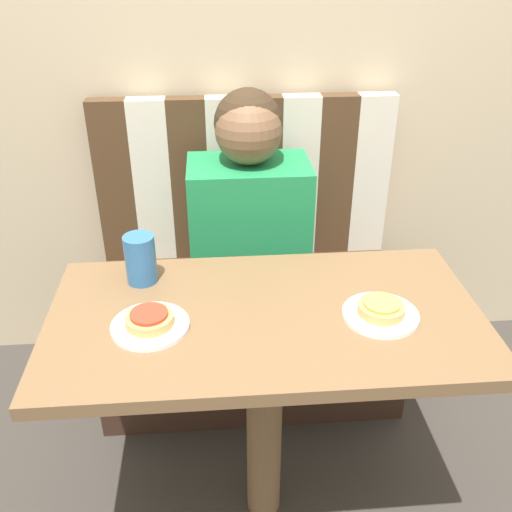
{
  "coord_description": "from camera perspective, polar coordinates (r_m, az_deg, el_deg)",
  "views": [
    {
      "loc": [
        -0.12,
        -1.16,
        1.55
      ],
      "look_at": [
        0.0,
        0.29,
        0.73
      ],
      "focal_mm": 40.0,
      "sensor_mm": 36.0,
      "label": 1
    }
  ],
  "objects": [
    {
      "name": "wall_back",
      "position": [
        2.07,
        -1.47,
        22.67
      ],
      "size": [
        7.0,
        0.05,
        2.6
      ],
      "color": "#C6B28E",
      "rests_on": "ground_plane"
    },
    {
      "name": "plate_right",
      "position": [
        1.44,
        12.33,
        -5.76
      ],
      "size": [
        0.19,
        0.19,
        0.01
      ],
      "color": "white",
      "rests_on": "dining_table"
    },
    {
      "name": "booth_backrest",
      "position": [
        2.12,
        -1.14,
        7.67
      ],
      "size": [
        1.08,
        0.06,
        0.61
      ],
      "color": "#4C331E",
      "rests_on": "booth_seat"
    },
    {
      "name": "booth_seat",
      "position": [
        2.19,
        -0.62,
        -7.66
      ],
      "size": [
        1.08,
        0.52,
        0.45
      ],
      "color": "#382319",
      "rests_on": "ground_plane"
    },
    {
      "name": "drinking_cup",
      "position": [
        1.55,
        -11.47,
        -0.3
      ],
      "size": [
        0.08,
        0.08,
        0.13
      ],
      "color": "#2D669E",
      "rests_on": "dining_table"
    },
    {
      "name": "person",
      "position": [
        1.91,
        -0.71,
        5.76
      ],
      "size": [
        0.4,
        0.26,
        0.69
      ],
      "color": "#1E8447",
      "rests_on": "booth_seat"
    },
    {
      "name": "pizza_left",
      "position": [
        1.38,
        -10.61,
        -6.18
      ],
      "size": [
        0.12,
        0.12,
        0.03
      ],
      "color": "tan",
      "rests_on": "plate_left"
    },
    {
      "name": "dining_table",
      "position": [
        1.49,
        0.91,
        -8.99
      ],
      "size": [
        1.08,
        0.58,
        0.73
      ],
      "color": "brown",
      "rests_on": "ground_plane"
    },
    {
      "name": "plate_left",
      "position": [
        1.39,
        -10.53,
        -6.87
      ],
      "size": [
        0.19,
        0.19,
        0.01
      ],
      "color": "white",
      "rests_on": "dining_table"
    },
    {
      "name": "pizza_right",
      "position": [
        1.43,
        12.42,
        -5.08
      ],
      "size": [
        0.12,
        0.12,
        0.03
      ],
      "color": "tan",
      "rests_on": "plate_right"
    },
    {
      "name": "ground_plane",
      "position": [
        1.94,
        0.75,
        -23.5
      ],
      "size": [
        12.0,
        12.0,
        0.0
      ],
      "primitive_type": "plane",
      "color": "#38332D"
    }
  ]
}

